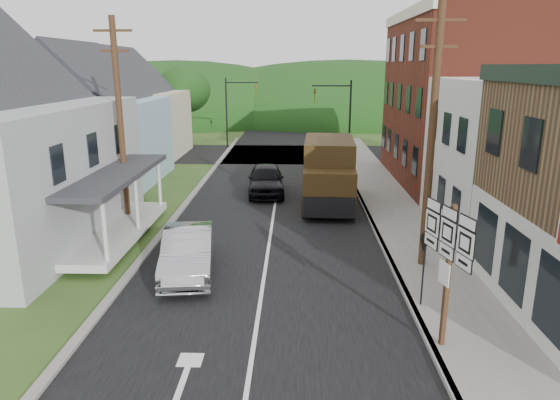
# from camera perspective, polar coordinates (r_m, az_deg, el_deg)

# --- Properties ---
(ground) EXTENTS (120.00, 120.00, 0.00)m
(ground) POSITION_cam_1_polar(r_m,az_deg,el_deg) (15.09, -2.43, -12.59)
(ground) COLOR #2D4719
(ground) RESTS_ON ground
(road) EXTENTS (9.00, 90.00, 0.02)m
(road) POSITION_cam_1_polar(r_m,az_deg,el_deg) (24.37, -0.73, -1.60)
(road) COLOR black
(road) RESTS_ON ground
(cross_road) EXTENTS (60.00, 9.00, 0.02)m
(cross_road) POSITION_cam_1_polar(r_m,az_deg,el_deg) (40.94, 0.31, 5.27)
(cross_road) COLOR black
(cross_road) RESTS_ON ground
(sidewalk_right) EXTENTS (2.80, 55.00, 0.15)m
(sidewalk_right) POSITION_cam_1_polar(r_m,az_deg,el_deg) (22.94, 13.95, -2.94)
(sidewalk_right) COLOR slate
(sidewalk_right) RESTS_ON ground
(curb_right) EXTENTS (0.20, 55.00, 0.15)m
(curb_right) POSITION_cam_1_polar(r_m,az_deg,el_deg) (22.69, 10.61, -2.95)
(curb_right) COLOR slate
(curb_right) RESTS_ON ground
(curb_left) EXTENTS (0.30, 55.00, 0.12)m
(curb_left) POSITION_cam_1_polar(r_m,az_deg,el_deg) (23.13, -12.55, -2.74)
(curb_left) COLOR slate
(curb_left) RESTS_ON ground
(storefront_white) EXTENTS (8.00, 7.00, 6.50)m
(storefront_white) POSITION_cam_1_polar(r_m,az_deg,el_deg) (23.51, 27.71, 4.18)
(storefront_white) COLOR silver
(storefront_white) RESTS_ON ground
(storefront_red) EXTENTS (8.00, 12.00, 10.00)m
(storefront_red) POSITION_cam_1_polar(r_m,az_deg,el_deg) (32.07, 20.81, 10.57)
(storefront_red) COLOR maroon
(storefront_red) RESTS_ON ground
(house_blue) EXTENTS (7.14, 8.16, 7.28)m
(house_blue) POSITION_cam_1_polar(r_m,az_deg,el_deg) (32.79, -19.99, 8.42)
(house_blue) COLOR #90B0C4
(house_blue) RESTS_ON ground
(house_cream) EXTENTS (7.14, 8.16, 7.28)m
(house_cream) POSITION_cam_1_polar(r_m,az_deg,el_deg) (41.40, -16.10, 9.95)
(house_cream) COLOR beige
(house_cream) RESTS_ON ground
(utility_pole_right) EXTENTS (1.60, 0.26, 9.00)m
(utility_pole_right) POSITION_cam_1_polar(r_m,az_deg,el_deg) (17.58, 16.92, 6.77)
(utility_pole_right) COLOR #472D19
(utility_pole_right) RESTS_ON ground
(utility_pole_left) EXTENTS (1.60, 0.26, 9.00)m
(utility_pole_left) POSITION_cam_1_polar(r_m,az_deg,el_deg) (22.73, -17.79, 8.47)
(utility_pole_left) COLOR #472D19
(utility_pole_left) RESTS_ON ground
(traffic_signal_right) EXTENTS (2.87, 0.20, 6.00)m
(traffic_signal_right) POSITION_cam_1_polar(r_m,az_deg,el_deg) (37.10, 6.93, 9.99)
(traffic_signal_right) COLOR black
(traffic_signal_right) RESTS_ON ground
(traffic_signal_left) EXTENTS (2.87, 0.20, 6.00)m
(traffic_signal_left) POSITION_cam_1_polar(r_m,az_deg,el_deg) (44.26, -5.24, 10.85)
(traffic_signal_left) COLOR black
(traffic_signal_left) RESTS_ON ground
(tree_left_d) EXTENTS (4.80, 4.80, 6.94)m
(tree_left_d) POSITION_cam_1_polar(r_m,az_deg,el_deg) (46.46, -10.95, 12.24)
(tree_left_d) COLOR #382616
(tree_left_d) RESTS_ON ground
(forested_ridge) EXTENTS (90.00, 30.00, 16.00)m
(forested_ridge) POSITION_cam_1_polar(r_m,az_deg,el_deg) (68.68, 0.92, 9.27)
(forested_ridge) COLOR black
(forested_ridge) RESTS_ON ground
(silver_sedan) EXTENTS (2.30, 4.94, 1.57)m
(silver_sedan) POSITION_cam_1_polar(r_m,az_deg,el_deg) (17.60, -10.45, -5.86)
(silver_sedan) COLOR #AEAEB3
(silver_sedan) RESTS_ON ground
(dark_sedan) EXTENTS (2.24, 4.92, 1.64)m
(dark_sedan) POSITION_cam_1_polar(r_m,az_deg,el_deg) (28.03, -1.61, 2.36)
(dark_sedan) COLOR black
(dark_sedan) RESTS_ON ground
(delivery_van) EXTENTS (2.77, 6.18, 3.40)m
(delivery_van) POSITION_cam_1_polar(r_m,az_deg,el_deg) (25.44, 5.59, 3.05)
(delivery_van) COLOR #33220E
(delivery_van) RESTS_ON ground
(route_sign_cluster) EXTENTS (0.59, 2.06, 3.69)m
(route_sign_cluster) POSITION_cam_1_polar(r_m,az_deg,el_deg) (12.81, 18.60, -6.13)
(route_sign_cluster) COLOR #472D19
(route_sign_cluster) RESTS_ON sidewalk_right
(warning_sign) EXTENTS (0.11, 0.64, 2.31)m
(warning_sign) POSITION_cam_1_polar(r_m,az_deg,el_deg) (15.11, 16.09, -6.39)
(warning_sign) COLOR black
(warning_sign) RESTS_ON sidewalk_right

